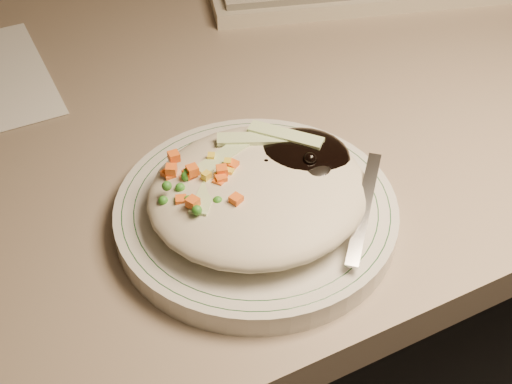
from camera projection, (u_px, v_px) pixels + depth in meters
name	position (u px, v px, depth m)	size (l,w,h in m)	color
desk	(230.00, 217.00, 0.93)	(1.40, 0.70, 0.74)	gray
plate	(256.00, 214.00, 0.63)	(0.25, 0.25, 0.02)	silver
plate_rim	(256.00, 205.00, 0.62)	(0.24, 0.24, 0.00)	#144723
meal	(261.00, 186.00, 0.61)	(0.21, 0.19, 0.05)	beige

